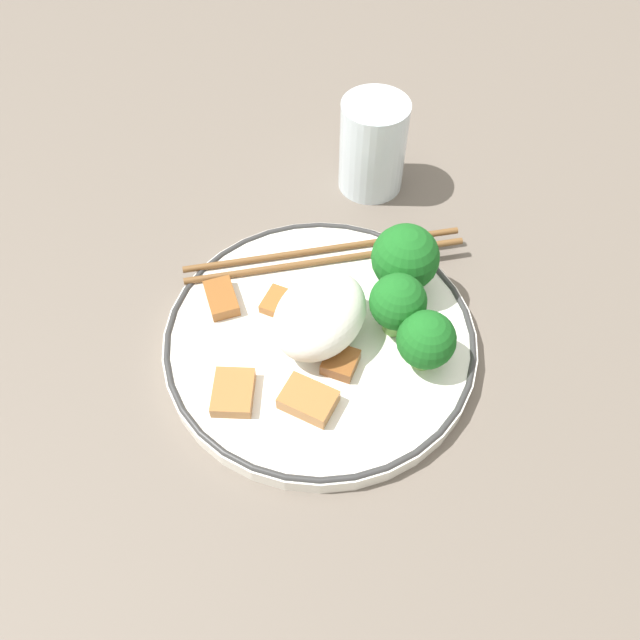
% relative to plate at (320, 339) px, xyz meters
% --- Properties ---
extents(ground_plane, '(3.00, 3.00, 0.00)m').
position_rel_plate_xyz_m(ground_plane, '(0.00, 0.00, -0.01)').
color(ground_plane, '#665B51').
extents(plate, '(0.25, 0.25, 0.02)m').
position_rel_plate_xyz_m(plate, '(0.00, 0.00, 0.00)').
color(plate, white).
rests_on(plate, ground_plane).
extents(rice_mound, '(0.09, 0.07, 0.05)m').
position_rel_plate_xyz_m(rice_mound, '(-0.00, 0.00, 0.03)').
color(rice_mound, white).
rests_on(rice_mound, plate).
extents(broccoli_back_left, '(0.05, 0.05, 0.05)m').
position_rel_plate_xyz_m(broccoli_back_left, '(0.02, -0.08, 0.03)').
color(broccoli_back_left, '#7FB756').
rests_on(broccoli_back_left, plate).
extents(broccoli_back_center, '(0.04, 0.04, 0.06)m').
position_rel_plate_xyz_m(broccoli_back_center, '(0.04, -0.05, 0.04)').
color(broccoli_back_center, '#7FB756').
rests_on(broccoli_back_center, plate).
extents(broccoli_back_right, '(0.06, 0.06, 0.06)m').
position_rel_plate_xyz_m(broccoli_back_right, '(0.08, -0.03, 0.04)').
color(broccoli_back_right, '#7FB756').
rests_on(broccoli_back_right, plate).
extents(meat_near_front, '(0.05, 0.05, 0.01)m').
position_rel_plate_xyz_m(meat_near_front, '(-0.08, 0.02, 0.01)').
color(meat_near_front, '#9E6633').
rests_on(meat_near_front, plate).
extents(meat_near_left, '(0.03, 0.04, 0.01)m').
position_rel_plate_xyz_m(meat_near_left, '(-0.06, -0.03, 0.01)').
color(meat_near_left, '#9E6633').
rests_on(meat_near_left, plate).
extents(meat_near_right, '(0.04, 0.04, 0.01)m').
position_rel_plate_xyz_m(meat_near_right, '(-0.02, 0.09, 0.01)').
color(meat_near_right, brown).
rests_on(meat_near_right, plate).
extents(meat_near_back, '(0.03, 0.04, 0.01)m').
position_rel_plate_xyz_m(meat_near_back, '(0.01, 0.04, 0.01)').
color(meat_near_back, '#995B28').
rests_on(meat_near_back, plate).
extents(meat_on_rice_edge, '(0.03, 0.03, 0.01)m').
position_rel_plate_xyz_m(meat_on_rice_edge, '(-0.02, -0.03, 0.01)').
color(meat_on_rice_edge, brown).
rests_on(meat_on_rice_edge, plate).
extents(chopsticks, '(0.19, 0.19, 0.01)m').
position_rel_plate_xyz_m(chopsticks, '(0.07, 0.04, 0.01)').
color(chopsticks, brown).
rests_on(chopsticks, plate).
extents(drinking_glass, '(0.06, 0.06, 0.09)m').
position_rel_plate_xyz_m(drinking_glass, '(0.19, 0.07, 0.04)').
color(drinking_glass, silver).
rests_on(drinking_glass, ground_plane).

